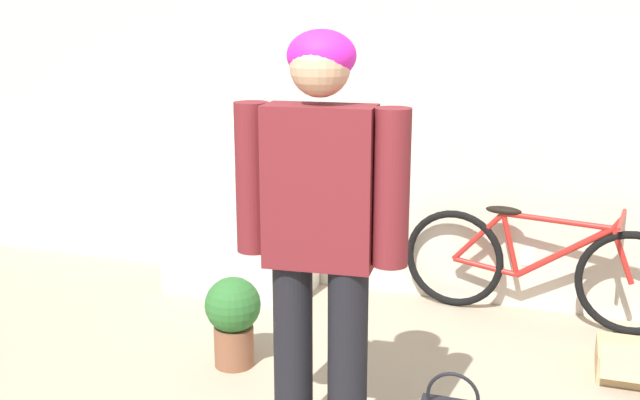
{
  "coord_description": "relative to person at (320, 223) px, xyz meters",
  "views": [
    {
      "loc": [
        0.74,
        -1.82,
        1.86
      ],
      "look_at": [
        -0.17,
        0.89,
        1.13
      ],
      "focal_mm": 42.0,
      "sensor_mm": 36.0,
      "label": 1
    }
  ],
  "objects": [
    {
      "name": "wall_back",
      "position": [
        0.17,
        2.0,
        0.26
      ],
      "size": [
        8.0,
        0.07,
        2.6
      ],
      "color": "beige",
      "rests_on": "ground_plane"
    },
    {
      "name": "side_shelf",
      "position": [
        -1.14,
        1.71,
        -0.6
      ],
      "size": [
        0.96,
        0.5,
        0.88
      ],
      "color": "beige",
      "rests_on": "ground_plane"
    },
    {
      "name": "person",
      "position": [
        0.0,
        0.0,
        0.0
      ],
      "size": [
        0.72,
        0.26,
        1.8
      ],
      "rotation": [
        0.0,
        0.0,
        0.08
      ],
      "color": "black",
      "rests_on": "ground_plane"
    },
    {
      "name": "bicycle",
      "position": [
        0.8,
        1.81,
        -0.7
      ],
      "size": [
        1.69,
        0.46,
        0.71
      ],
      "rotation": [
        0.0,
        0.0,
        -0.12
      ],
      "color": "black",
      "rests_on": "ground_plane"
    },
    {
      "name": "banana",
      "position": [
        -1.03,
        1.77,
        -0.14
      ],
      "size": [
        0.29,
        0.08,
        0.04
      ],
      "color": "#EAD64C",
      "rests_on": "side_shelf"
    },
    {
      "name": "potted_plant",
      "position": [
        -0.71,
        0.65,
        -0.76
      ],
      "size": [
        0.3,
        0.3,
        0.5
      ],
      "color": "brown",
      "rests_on": "ground_plane"
    }
  ]
}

